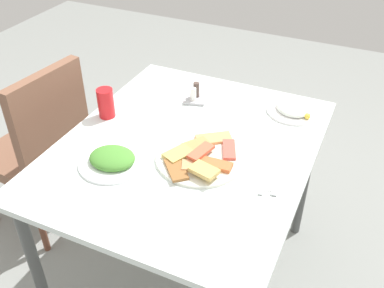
% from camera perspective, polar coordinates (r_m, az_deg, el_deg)
% --- Properties ---
extents(ground_plane, '(6.00, 6.00, 0.00)m').
position_cam_1_polar(ground_plane, '(2.17, -0.56, -16.38)').
color(ground_plane, gray).
extents(dining_table, '(1.08, 0.90, 0.75)m').
position_cam_1_polar(dining_table, '(1.69, -0.69, -2.41)').
color(dining_table, silver).
rests_on(dining_table, ground_plane).
extents(dining_chair, '(0.47, 0.47, 0.89)m').
position_cam_1_polar(dining_chair, '(2.21, -18.89, 0.14)').
color(dining_chair, brown).
rests_on(dining_chair, ground_plane).
extents(pide_platter, '(0.35, 0.32, 0.04)m').
position_cam_1_polar(pide_platter, '(1.56, 1.09, -1.72)').
color(pide_platter, white).
rests_on(pide_platter, dining_table).
extents(salad_plate_greens, '(0.24, 0.24, 0.05)m').
position_cam_1_polar(salad_plate_greens, '(1.57, -10.25, -1.97)').
color(salad_plate_greens, white).
rests_on(salad_plate_greens, dining_table).
extents(salad_plate_rice, '(0.23, 0.23, 0.04)m').
position_cam_1_polar(salad_plate_rice, '(1.88, 13.08, 4.52)').
color(salad_plate_rice, white).
rests_on(salad_plate_rice, dining_table).
extents(soda_can, '(0.09, 0.09, 0.12)m').
position_cam_1_polar(soda_can, '(1.81, -11.07, 5.21)').
color(soda_can, red).
rests_on(soda_can, dining_table).
extents(paper_napkin, '(0.17, 0.17, 0.00)m').
position_cam_1_polar(paper_napkin, '(1.51, 10.41, -4.40)').
color(paper_napkin, white).
rests_on(paper_napkin, dining_table).
extents(fork, '(0.17, 0.04, 0.00)m').
position_cam_1_polar(fork, '(1.51, 11.08, -4.46)').
color(fork, silver).
rests_on(fork, paper_napkin).
extents(spoon, '(0.20, 0.02, 0.00)m').
position_cam_1_polar(spoon, '(1.51, 9.77, -4.10)').
color(spoon, silver).
rests_on(spoon, paper_napkin).
extents(condiment_caddy, '(0.11, 0.11, 0.08)m').
position_cam_1_polar(condiment_caddy, '(1.90, 0.37, 6.25)').
color(condiment_caddy, '#B2B2B7').
rests_on(condiment_caddy, dining_table).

